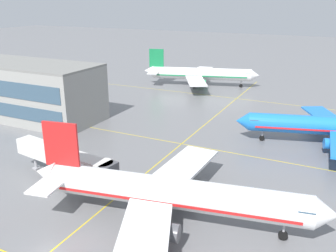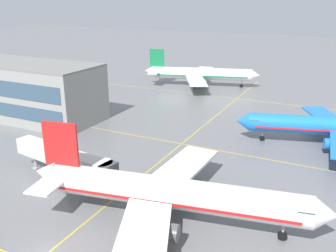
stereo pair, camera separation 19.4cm
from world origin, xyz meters
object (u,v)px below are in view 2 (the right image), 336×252
(airliner_front_gate, at_px, (170,193))
(airliner_third_row, at_px, (200,74))
(airliner_second_row, at_px, (332,126))
(jet_bridge, at_px, (70,160))

(airliner_front_gate, xyz_separation_m, airliner_third_row, (-26.79, 79.15, -0.16))
(airliner_second_row, xyz_separation_m, jet_bridge, (-37.35, -36.72, -0.03))
(airliner_third_row, xyz_separation_m, jet_bridge, (7.21, -76.08, -0.18))
(airliner_second_row, height_order, airliner_third_row, airliner_third_row)
(airliner_front_gate, relative_size, jet_bridge, 1.89)
(airliner_third_row, bearing_deg, jet_bridge, -84.59)
(airliner_front_gate, height_order, airliner_third_row, airliner_front_gate)
(airliner_front_gate, bearing_deg, airliner_second_row, 65.94)
(airliner_front_gate, distance_m, airliner_second_row, 43.58)
(airliner_front_gate, xyz_separation_m, airliner_second_row, (17.77, 39.79, -0.30))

